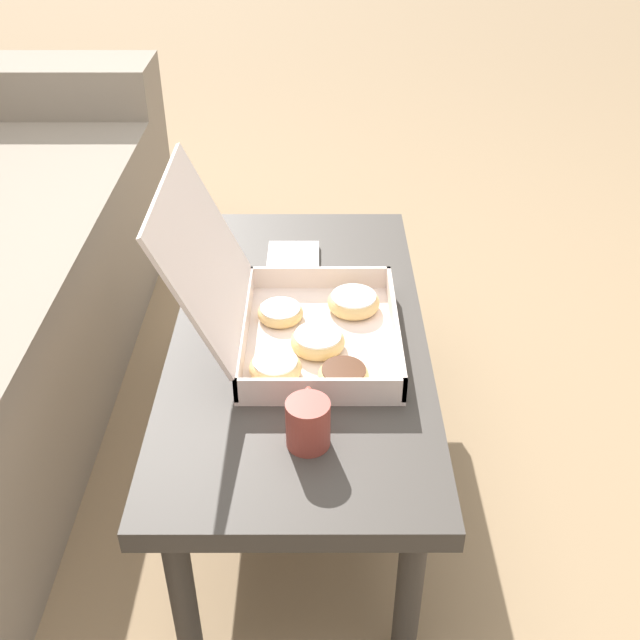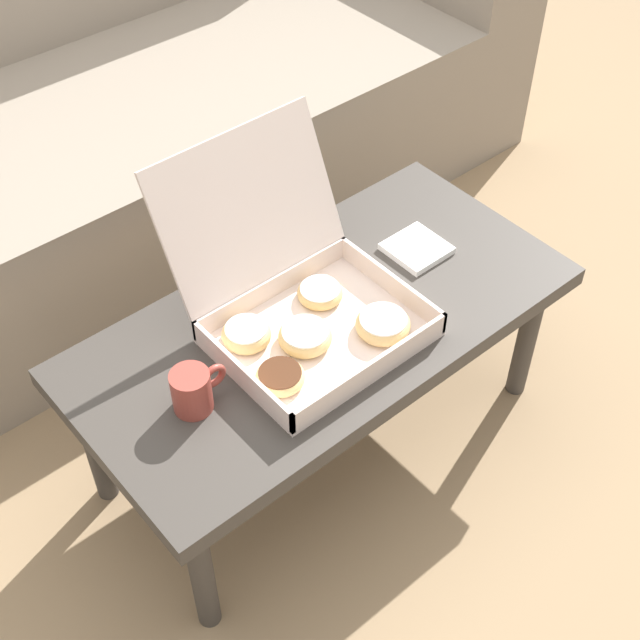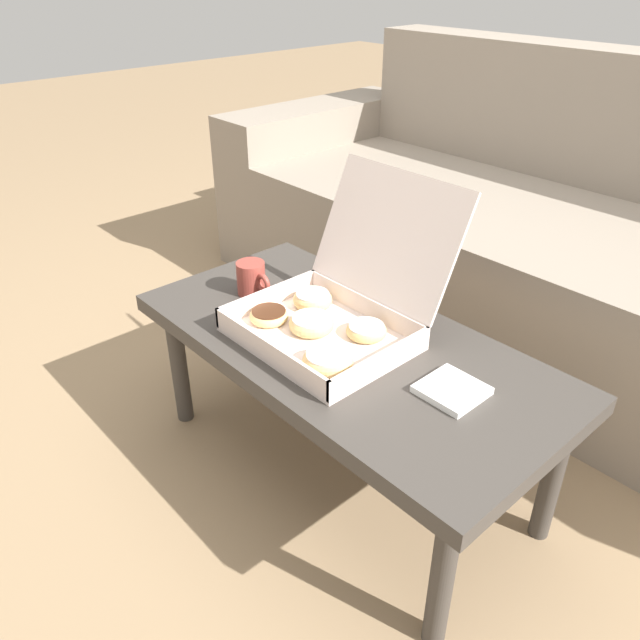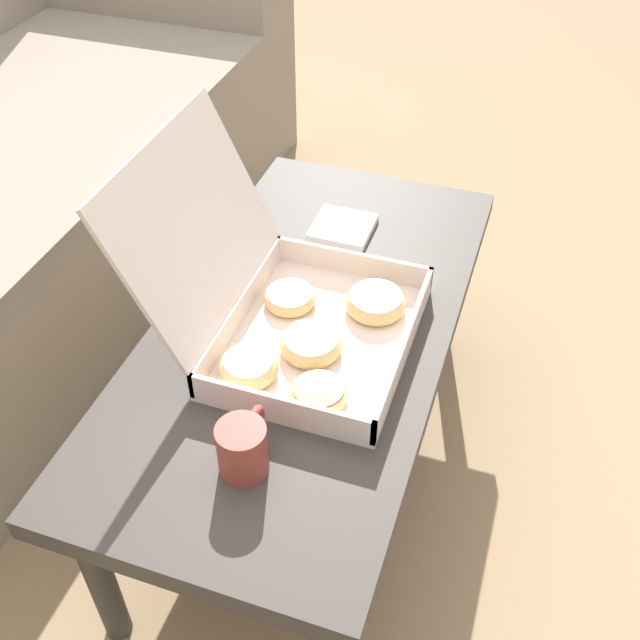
# 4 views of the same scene
# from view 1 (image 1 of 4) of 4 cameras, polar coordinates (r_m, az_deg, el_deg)

# --- Properties ---
(ground_plane) EXTENTS (12.00, 12.00, 0.00)m
(ground_plane) POSITION_cam_1_polar(r_m,az_deg,el_deg) (1.73, -5.54, -11.22)
(ground_plane) COLOR #937756
(coffee_table) EXTENTS (1.00, 0.49, 0.39)m
(coffee_table) POSITION_cam_1_polar(r_m,az_deg,el_deg) (1.49, -1.56, -2.06)
(coffee_table) COLOR #3D3833
(coffee_table) RESTS_ON ground_plane
(pastry_box) EXTENTS (0.37, 0.42, 0.33)m
(pastry_box) POSITION_cam_1_polar(r_m,az_deg,el_deg) (1.40, -1.90, 0.06)
(pastry_box) COLOR silver
(pastry_box) RESTS_ON coffee_table
(coffee_mug) EXTENTS (0.11, 0.07, 0.08)m
(coffee_mug) POSITION_cam_1_polar(r_m,az_deg,el_deg) (1.20, -0.92, -7.78)
(coffee_mug) COLOR #993D33
(coffee_mug) RESTS_ON coffee_table
(napkin_stack) EXTENTS (0.12, 0.12, 0.01)m
(napkin_stack) POSITION_cam_1_polar(r_m,az_deg,el_deg) (1.70, -2.04, 4.89)
(napkin_stack) COLOR white
(napkin_stack) RESTS_ON coffee_table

